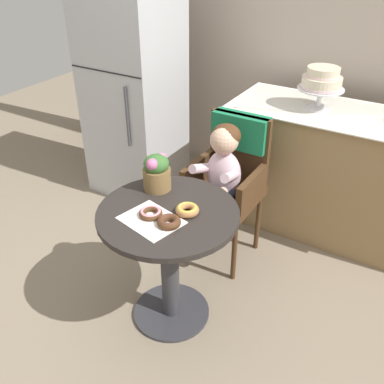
% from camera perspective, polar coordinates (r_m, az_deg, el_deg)
% --- Properties ---
extents(ground_plane, '(8.00, 8.00, 0.00)m').
position_cam_1_polar(ground_plane, '(2.63, -2.72, -15.62)').
color(ground_plane, gray).
extents(back_wall, '(4.80, 0.10, 2.70)m').
position_cam_1_polar(back_wall, '(3.51, 14.78, 21.30)').
color(back_wall, '#B2A393').
rests_on(back_wall, ground).
extents(cafe_table, '(0.72, 0.72, 0.72)m').
position_cam_1_polar(cafe_table, '(2.28, -3.04, -6.96)').
color(cafe_table, '#282321').
rests_on(cafe_table, ground).
extents(wicker_chair, '(0.42, 0.45, 0.95)m').
position_cam_1_polar(wicker_chair, '(2.74, 5.26, 3.46)').
color(wicker_chair, '#472D19').
rests_on(wicker_chair, ground).
extents(seated_child, '(0.27, 0.32, 0.73)m').
position_cam_1_polar(seated_child, '(2.60, 3.76, 2.81)').
color(seated_child, silver).
rests_on(seated_child, ground).
extents(paper_napkin, '(0.33, 0.28, 0.00)m').
position_cam_1_polar(paper_napkin, '(2.10, -5.40, -3.73)').
color(paper_napkin, white).
rests_on(paper_napkin, cafe_table).
extents(donut_front, '(0.12, 0.12, 0.04)m').
position_cam_1_polar(donut_front, '(2.13, -0.62, -2.33)').
color(donut_front, '#AD7542').
rests_on(donut_front, cafe_table).
extents(donut_mid, '(0.12, 0.12, 0.03)m').
position_cam_1_polar(donut_mid, '(2.12, -5.48, -2.76)').
color(donut_mid, '#4C2D19').
rests_on(donut_mid, cafe_table).
extents(donut_side, '(0.12, 0.12, 0.04)m').
position_cam_1_polar(donut_side, '(2.05, -3.08, -3.91)').
color(donut_side, '#4C2D19').
rests_on(donut_side, cafe_table).
extents(flower_vase, '(0.15, 0.16, 0.20)m').
position_cam_1_polar(flower_vase, '(2.29, -4.70, 2.71)').
color(flower_vase, brown).
rests_on(flower_vase, cafe_table).
extents(display_counter, '(1.56, 0.62, 0.90)m').
position_cam_1_polar(display_counter, '(3.17, 18.84, 2.10)').
color(display_counter, '#93754C').
rests_on(display_counter, ground).
extents(tiered_cake_stand, '(0.30, 0.30, 0.27)m').
position_cam_1_polar(tiered_cake_stand, '(2.97, 16.79, 13.86)').
color(tiered_cake_stand, silver).
rests_on(tiered_cake_stand, display_counter).
extents(refrigerator, '(0.64, 0.63, 1.70)m').
position_cam_1_polar(refrigerator, '(3.46, -7.70, 13.31)').
color(refrigerator, '#B7BABF').
rests_on(refrigerator, ground).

